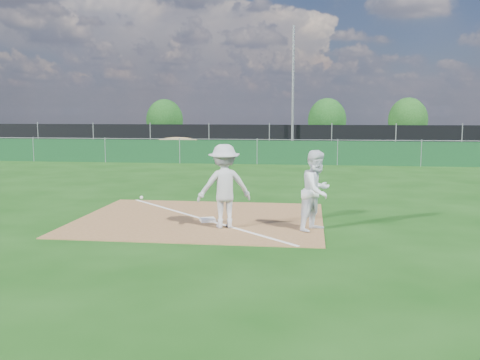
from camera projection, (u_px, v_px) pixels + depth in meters
name	position (u px, v px, depth m)	size (l,w,h in m)	color
ground	(245.00, 176.00, 22.11)	(90.00, 90.00, 0.00)	#12400D
infield_dirt	(201.00, 219.00, 13.26)	(6.00, 5.00, 0.02)	brown
foul_line	(201.00, 218.00, 13.25)	(0.08, 7.00, 0.01)	white
green_fence	(257.00, 152.00, 26.95)	(44.00, 0.05, 1.20)	#103C1C
dirt_mound	(178.00, 147.00, 31.04)	(3.38, 2.60, 1.17)	#A5854F
black_fence	(269.00, 138.00, 34.77)	(46.00, 0.04, 1.80)	black
parking_lot	(274.00, 147.00, 39.80)	(46.00, 9.00, 0.01)	black
light_pole	(293.00, 90.00, 33.89)	(0.16, 0.16, 8.00)	slate
first_base	(208.00, 220.00, 12.92)	(0.35, 0.35, 0.07)	white
play_at_first	(224.00, 186.00, 12.13)	(2.66, 1.07, 1.91)	silver
runner	(317.00, 191.00, 11.90)	(0.88, 0.69, 1.81)	white
car_left	(174.00, 137.00, 40.34)	(1.67, 4.15, 1.41)	#96989C
car_mid	(246.00, 138.00, 39.24)	(1.53, 4.40, 1.45)	black
car_right	(347.00, 138.00, 38.27)	(2.02, 4.96, 1.44)	black
tree_left	(165.00, 120.00, 45.52)	(3.11, 3.11, 3.69)	#382316
tree_mid	(327.00, 120.00, 44.54)	(3.16, 3.16, 3.75)	#382316
tree_right	(408.00, 120.00, 44.09)	(3.19, 3.19, 3.79)	#382316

